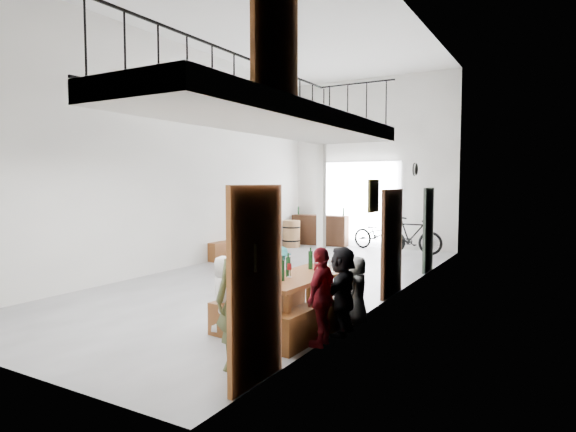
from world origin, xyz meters
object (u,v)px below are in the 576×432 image
Objects in this scene: tasting_table at (300,281)px; bench_inner at (261,306)px; side_bench at (234,249)px; bicycle_near at (379,234)px; serving_counter at (320,230)px; host_standing at (241,301)px; oak_barrel at (291,234)px.

bench_inner is (-0.72, 0.08, -0.48)m from tasting_table.
bicycle_near is at bearing 50.40° from side_bench.
bench_inner is at bearing -74.23° from serving_counter.
oak_barrel is at bearing 96.18° from host_standing.
serving_counter is 11.11m from host_standing.
side_bench is 0.94× the size of serving_counter.
serving_counter reaches higher than oak_barrel.
serving_counter is at bearing 60.00° from oak_barrel.
tasting_table is at bearing 75.30° from host_standing.
oak_barrel is at bearing 122.20° from bench_inner.
side_bench is 4.68m from bicycle_near.
bicycle_near is (-1.88, 10.12, -0.30)m from host_standing.
tasting_table is 1.11× the size of side_bench.
tasting_table is 6.76m from side_bench.
host_standing is (0.16, -1.68, 0.09)m from tasting_table.
oak_barrel is (-3.74, 7.58, 0.21)m from bench_inner.
bicycle_near is at bearing 15.75° from oak_barrel.
tasting_table is at bearing -45.83° from side_bench.
side_bench is 3.92m from serving_counter.
bicycle_near is (2.98, 3.60, 0.24)m from side_bench.
serving_counter is at bearing 77.98° from side_bench.
oak_barrel reaches higher than bench_inner.
host_standing is at bearing -57.68° from bench_inner.
serving_counter is (0.82, 3.83, 0.25)m from side_bench.
bench_inner is at bearing -158.32° from bicycle_near.
oak_barrel is (-4.46, 7.67, -0.27)m from tasting_table.
host_standing reaches higher than tasting_table.
tasting_table is 1.26× the size of host_standing.
side_bench is 8.15m from host_standing.
bench_inner is at bearing -63.72° from oak_barrel.
bicycle_near reaches higher than side_bench.
bench_inner is 8.46m from oak_barrel.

